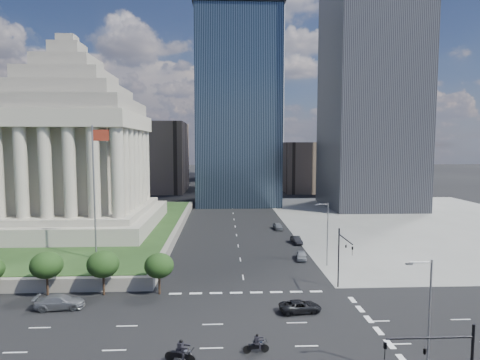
{
  "coord_description": "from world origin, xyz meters",
  "views": [
    {
      "loc": [
        -2.9,
        -36.07,
        18.99
      ],
      "look_at": [
        -0.72,
        13.69,
        14.62
      ],
      "focal_mm": 30.0,
      "sensor_mm": 36.0,
      "label": 1
    }
  ],
  "objects": [
    {
      "name": "war_memorial",
      "position": [
        -34.0,
        48.0,
        21.4
      ],
      "size": [
        34.0,
        34.0,
        39.0
      ],
      "primitive_type": null,
      "color": "gray",
      "rests_on": "plaza_lawn"
    },
    {
      "name": "suv_grey",
      "position": [
        -21.83,
        9.87,
        0.81
      ],
      "size": [
        5.75,
        2.76,
        1.62
      ],
      "primitive_type": "imported",
      "rotation": [
        0.0,
        0.0,
        1.66
      ],
      "color": "#595B60",
      "rests_on": "ground"
    },
    {
      "name": "highrise_ne",
      "position": [
        42.0,
        85.0,
        50.0
      ],
      "size": [
        26.0,
        28.0,
        100.0
      ],
      "primitive_type": "cube",
      "color": "black",
      "rests_on": "ground"
    },
    {
      "name": "plaza_lawn",
      "position": [
        -45.0,
        50.0,
        1.85
      ],
      "size": [
        64.0,
        68.0,
        0.1
      ],
      "primitive_type": "cube",
      "color": "#213A18",
      "rests_on": "plaza_terrace"
    },
    {
      "name": "street_lamp_north",
      "position": [
        13.33,
        25.0,
        5.66
      ],
      "size": [
        2.13,
        0.22,
        10.0
      ],
      "color": "slate",
      "rests_on": "ground"
    },
    {
      "name": "skyscraper_tall",
      "position": [
        8.0,
        185.0,
        95.0
      ],
      "size": [
        40.0,
        40.0,
        190.0
      ],
      "primitive_type": "cube",
      "color": "slate",
      "rests_on": "ground"
    },
    {
      "name": "traffic_signal_ne",
      "position": [
        12.5,
        13.7,
        5.25
      ],
      "size": [
        0.3,
        5.74,
        8.0
      ],
      "color": "black",
      "rests_on": "ground"
    },
    {
      "name": "pickup_truck",
      "position": [
        5.89,
        7.71,
        0.66
      ],
      "size": [
        5.0,
        2.74,
        1.33
      ],
      "primitive_type": "imported",
      "rotation": [
        0.0,
        0.0,
        1.69
      ],
      "color": "black",
      "rests_on": "ground"
    },
    {
      "name": "flagpole",
      "position": [
        -21.83,
        24.0,
        13.11
      ],
      "size": [
        2.52,
        0.24,
        20.0
      ],
      "color": "slate",
      "rests_on": "plaza_lawn"
    },
    {
      "name": "building_filler_nw",
      "position": [
        -30.0,
        130.0,
        14.0
      ],
      "size": [
        24.0,
        30.0,
        28.0
      ],
      "primitive_type": "cube",
      "color": "brown",
      "rests_on": "ground"
    },
    {
      "name": "parked_sedan_near",
      "position": [
        10.12,
        28.46,
        0.71
      ],
      "size": [
        2.3,
        4.36,
        1.41
      ],
      "primitive_type": "imported",
      "rotation": [
        0.0,
        0.0,
        -0.16
      ],
      "color": "gray",
      "rests_on": "ground"
    },
    {
      "name": "parked_sedan_far",
      "position": [
        9.5,
        52.25,
        0.76
      ],
      "size": [
        4.58,
        2.11,
        1.52
      ],
      "primitive_type": "imported",
      "rotation": [
        0.0,
        0.0,
        0.07
      ],
      "color": "slate",
      "rests_on": "ground"
    },
    {
      "name": "motorcycle_trail",
      "position": [
        -6.68,
        -2.37,
        1.07
      ],
      "size": [
        2.96,
        1.58,
        2.13
      ],
      "primitive_type": null,
      "rotation": [
        0.0,
        0.0,
        -0.3
      ],
      "color": "black",
      "rests_on": "ground"
    },
    {
      "name": "parked_sedan_mid",
      "position": [
        11.3,
        39.26,
        0.68
      ],
      "size": [
        4.28,
        1.9,
        1.37
      ],
      "primitive_type": "imported",
      "rotation": [
        0.0,
        0.0,
        0.11
      ],
      "color": "black",
      "rests_on": "ground"
    },
    {
      "name": "motorcycle_lead",
      "position": [
        0.1,
        -1.01,
        0.91
      ],
      "size": [
        2.48,
        0.9,
        1.81
      ],
      "primitive_type": null,
      "rotation": [
        0.0,
        0.0,
        0.1
      ],
      "color": "black",
      "rests_on": "ground"
    },
    {
      "name": "building_filler_ne",
      "position": [
        32.0,
        130.0,
        10.0
      ],
      "size": [
        20.0,
        30.0,
        20.0
      ],
      "primitive_type": "cube",
      "color": "brown",
      "rests_on": "ground"
    },
    {
      "name": "plaza_terrace",
      "position": [
        -45.0,
        50.0,
        0.9
      ],
      "size": [
        66.0,
        70.0,
        1.8
      ],
      "primitive_type": "cube",
      "color": "slate",
      "rests_on": "ground"
    },
    {
      "name": "midrise_glass",
      "position": [
        2.0,
        95.0,
        30.0
      ],
      "size": [
        26.0,
        26.0,
        60.0
      ],
      "primitive_type": "cube",
      "color": "black",
      "rests_on": "ground"
    },
    {
      "name": "ground",
      "position": [
        0.0,
        100.0,
        0.0
      ],
      "size": [
        500.0,
        500.0,
        0.0
      ],
      "primitive_type": "plane",
      "color": "black",
      "rests_on": "ground"
    },
    {
      "name": "sidewalk_ne",
      "position": [
        46.0,
        60.0,
        0.01
      ],
      "size": [
        68.0,
        90.0,
        0.03
      ],
      "primitive_type": "cube",
      "color": "slate",
      "rests_on": "ground"
    },
    {
      "name": "street_lamp_south",
      "position": [
        13.33,
        -6.0,
        5.66
      ],
      "size": [
        2.13,
        0.22,
        10.0
      ],
      "color": "slate",
      "rests_on": "ground"
    }
  ]
}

